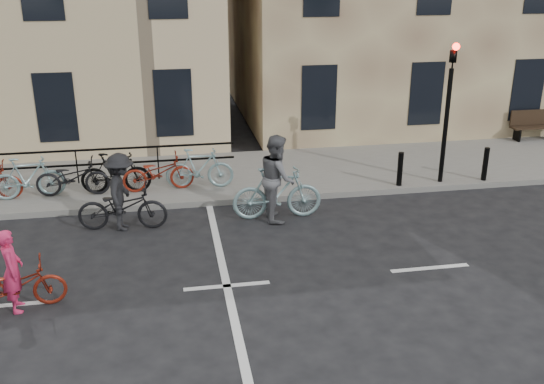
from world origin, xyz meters
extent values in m
plane|color=black|center=(0.00, 0.00, 0.00)|extent=(120.00, 120.00, 0.00)
cube|color=slate|center=(-4.00, 6.00, 0.07)|extent=(46.00, 4.00, 0.15)
cylinder|color=black|center=(6.20, 4.35, 1.65)|extent=(0.12, 0.12, 3.00)
imported|color=black|center=(6.20, 4.35, 3.60)|extent=(0.15, 0.18, 0.90)
sphere|color=#FF0C05|center=(6.20, 4.23, 3.70)|extent=(0.18, 0.18, 0.18)
cylinder|color=black|center=(5.00, 4.25, 0.60)|extent=(0.14, 0.14, 0.90)
cylinder|color=black|center=(7.40, 4.25, 0.60)|extent=(0.14, 0.14, 0.90)
cube|color=black|center=(10.40, 7.65, 0.35)|extent=(0.06, 0.38, 0.40)
cube|color=black|center=(11.00, 7.65, 0.58)|extent=(1.60, 0.40, 0.06)
cube|color=black|center=(11.00, 7.83, 0.87)|extent=(1.60, 0.06, 0.50)
cube|color=black|center=(-3.82, 5.90, 0.62)|extent=(9.35, 0.04, 0.95)
imported|color=#81A5AA|center=(-4.35, 5.00, 0.68)|extent=(1.75, 0.49, 1.05)
imported|color=black|center=(-3.30, 5.00, 0.62)|extent=(1.80, 0.63, 0.95)
imported|color=black|center=(-2.25, 5.00, 0.68)|extent=(1.75, 0.49, 1.05)
imported|color=maroon|center=(-1.20, 5.00, 0.62)|extent=(1.80, 0.63, 0.95)
imported|color=#81A5AA|center=(-0.15, 5.00, 0.68)|extent=(1.75, 0.49, 1.05)
imported|color=maroon|center=(-3.64, -0.15, 0.44)|extent=(1.75, 0.85, 0.88)
imported|color=#D62558|center=(-3.64, -0.15, 0.75)|extent=(0.44, 0.60, 1.49)
imported|color=#81A5AA|center=(1.51, 3.01, 0.62)|extent=(2.10, 0.66, 1.25)
imported|color=#5A5A60|center=(1.51, 3.01, 1.01)|extent=(0.80, 1.00, 2.01)
imported|color=black|center=(-2.00, 3.02, 0.52)|extent=(2.04, 0.89, 1.04)
imported|color=black|center=(-2.00, 3.02, 0.88)|extent=(0.77, 1.20, 1.76)
camera|label=1|loc=(-0.92, -9.87, 5.59)|focal=40.00mm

